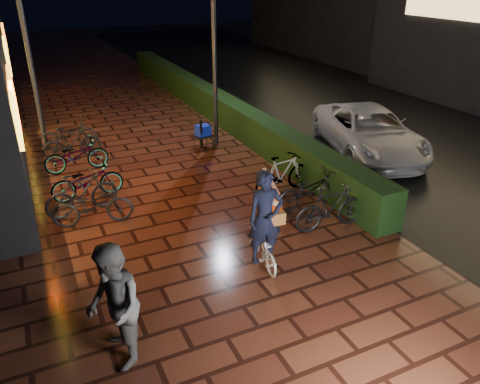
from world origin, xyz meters
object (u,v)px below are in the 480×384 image
bystander_person (114,307)px  traffic_barrier (270,193)px  cyclist (264,232)px  van (369,131)px  cart_assembly (203,132)px

bystander_person → traffic_barrier: (4.33, 3.39, -0.63)m
cyclist → traffic_barrier: cyclist is taller
van → traffic_barrier: van is taller
bystander_person → van: (8.74, 5.23, -0.27)m
traffic_barrier → cart_assembly: 4.36m
cyclist → bystander_person: bearing=-157.3°
traffic_barrier → cart_assembly: bearing=90.3°
cyclist → traffic_barrier: size_ratio=1.18×
van → cyclist: size_ratio=2.50×
cyclist → van: bearing=34.7°
bystander_person → cart_assembly: (4.31, 7.75, -0.41)m
bystander_person → van: bearing=121.7°
cart_assembly → van: bearing=-29.6°
bystander_person → traffic_barrier: 5.54m
van → cyclist: cyclist is taller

